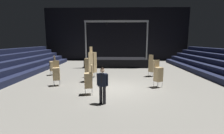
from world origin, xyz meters
name	(u,v)px	position (x,y,z in m)	size (l,w,h in m)	color
ground_plane	(116,89)	(0.00, 0.00, -0.05)	(22.00, 30.00, 0.10)	gray
arena_end_wall	(116,35)	(0.00, 15.00, 4.00)	(22.00, 0.30, 8.00)	black
stage_riser	(116,61)	(0.00, 9.23, 0.55)	(7.33, 3.25, 5.24)	black
man_with_tie	(102,83)	(-0.65, -2.57, 1.02)	(0.57, 0.32, 1.79)	black
chair_stack_front_left	(89,80)	(-1.55, -1.23, 0.86)	(0.51, 0.51, 1.71)	#B2B5BA
chair_stack_front_right	(152,66)	(3.07, 3.57, 0.94)	(0.62, 0.62, 1.88)	#B2B5BA
chair_stack_mid_left	(93,62)	(-1.93, 3.18, 1.28)	(0.58, 0.58, 2.56)	#B2B5BA
chair_stack_mid_right	(89,67)	(-2.03, 1.64, 1.11)	(0.61, 0.61, 2.22)	#B2B5BA
chair_stack_mid_centre	(158,74)	(2.75, 0.31, 0.90)	(0.59, 0.59, 1.79)	#B2B5BA
chair_stack_rear_left	(56,73)	(-4.04, 0.49, 0.86)	(0.55, 0.55, 1.71)	#B2B5BA
chair_stack_rear_right	(53,66)	(-5.64, 3.83, 0.86)	(0.62, 0.62, 1.71)	#B2B5BA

